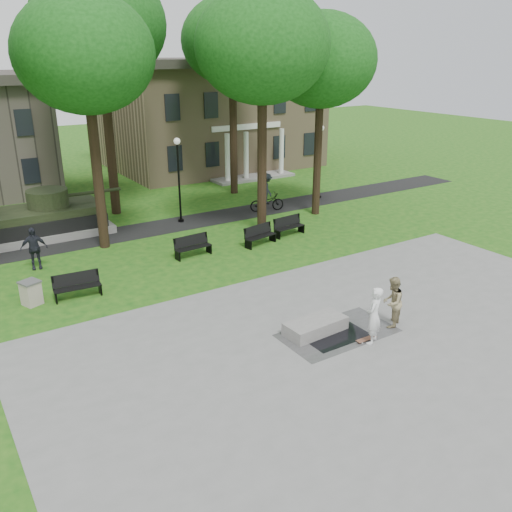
{
  "coord_description": "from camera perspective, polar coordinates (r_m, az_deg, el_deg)",
  "views": [
    {
      "loc": [
        -11.86,
        -14.83,
        9.05
      ],
      "look_at": [
        -0.9,
        2.23,
        1.4
      ],
      "focal_mm": 38.0,
      "sensor_mm": 36.0,
      "label": 1
    }
  ],
  "objects": [
    {
      "name": "park_bench_2",
      "position": [
        27.01,
        0.39,
        2.27
      ],
      "size": [
        1.85,
        0.86,
        1.0
      ],
      "rotation": [
        0.0,
        0.0,
        0.2
      ],
      "color": "black",
      "rests_on": "ground"
    },
    {
      "name": "park_bench_3",
      "position": [
        28.5,
        3.44,
        3.22
      ],
      "size": [
        1.84,
        0.71,
        1.0
      ],
      "rotation": [
        0.0,
        0.0,
        0.11
      ],
      "color": "black",
      "rests_on": "ground"
    },
    {
      "name": "lamp_right",
      "position": [
        35.71,
        6.78,
        10.44
      ],
      "size": [
        0.36,
        0.36,
        4.73
      ],
      "color": "black",
      "rests_on": "ground"
    },
    {
      "name": "skateboarder",
      "position": [
        18.15,
        12.31,
        -6.15
      ],
      "size": [
        0.86,
        0.77,
        1.97
      ],
      "primitive_type": "imported",
      "rotation": [
        0.0,
        0.0,
        3.67
      ],
      "color": "silver",
      "rests_on": "plaza"
    },
    {
      "name": "cyclist",
      "position": [
        32.8,
        1.16,
        6.35
      ],
      "size": [
        2.24,
        1.33,
        2.3
      ],
      "rotation": [
        0.0,
        0.0,
        1.31
      ],
      "color": "black",
      "rests_on": "ground"
    },
    {
      "name": "puddle",
      "position": [
        18.72,
        8.55,
        -8.42
      ],
      "size": [
        2.2,
        1.2,
        0.0
      ],
      "primitive_type": "cube",
      "color": "black",
      "rests_on": "plaza"
    },
    {
      "name": "park_bench_1",
      "position": [
        25.65,
        -6.71,
        1.1
      ],
      "size": [
        1.83,
        0.64,
        1.0
      ],
      "rotation": [
        0.0,
        0.0,
        0.07
      ],
      "color": "black",
      "rests_on": "ground"
    },
    {
      "name": "tree_5",
      "position": [
        36.32,
        -2.53,
        21.63
      ],
      "size": [
        6.4,
        6.4,
        12.44
      ],
      "color": "black",
      "rests_on": "ground"
    },
    {
      "name": "tree_4",
      "position": [
        32.4,
        -16.22,
        22.3
      ],
      "size": [
        7.2,
        7.2,
        13.5
      ],
      "color": "black",
      "rests_on": "ground"
    },
    {
      "name": "lamp_mid",
      "position": [
        30.46,
        -8.15,
        8.61
      ],
      "size": [
        0.36,
        0.36,
        4.73
      ],
      "color": "black",
      "rests_on": "ground"
    },
    {
      "name": "trash_bin",
      "position": [
        22.32,
        -22.6,
        -3.59
      ],
      "size": [
        0.86,
        0.86,
        0.96
      ],
      "rotation": [
        0.0,
        0.0,
        0.38
      ],
      "color": "#AE9F8F",
      "rests_on": "ground"
    },
    {
      "name": "plaza",
      "position": [
        17.86,
        15.39,
        -10.57
      ],
      "size": [
        22.0,
        16.0,
        0.02
      ],
      "primitive_type": "cube",
      "color": "gray",
      "rests_on": "ground"
    },
    {
      "name": "tree_2",
      "position": [
        27.93,
        0.68,
        21.21
      ],
      "size": [
        6.6,
        6.6,
        12.16
      ],
      "color": "black",
      "rests_on": "ground"
    },
    {
      "name": "tree_1",
      "position": [
        26.38,
        -17.57,
        19.57
      ],
      "size": [
        6.2,
        6.2,
        11.63
      ],
      "color": "black",
      "rests_on": "ground"
    },
    {
      "name": "concrete_block",
      "position": [
        18.84,
        6.28,
        -7.33
      ],
      "size": [
        2.25,
        1.11,
        0.45
      ],
      "primitive_type": "cube",
      "rotation": [
        0.0,
        0.0,
        0.05
      ],
      "color": "gray",
      "rests_on": "plaza"
    },
    {
      "name": "footpath",
      "position": [
        30.7,
        -8.49,
        3.3
      ],
      "size": [
        44.0,
        2.6,
        0.01
      ],
      "primitive_type": "cube",
      "color": "black",
      "rests_on": "ground"
    },
    {
      "name": "skateboard",
      "position": [
        18.66,
        11.54,
        -8.61
      ],
      "size": [
        0.78,
        0.21,
        0.07
      ],
      "primitive_type": "cube",
      "rotation": [
        0.0,
        0.0,
        -0.01
      ],
      "color": "brown",
      "rests_on": "plaza"
    },
    {
      "name": "park_bench_0",
      "position": [
        22.32,
        -18.35,
        -2.91
      ],
      "size": [
        1.83,
        0.67,
        1.0
      ],
      "rotation": [
        0.0,
        0.0,
        -0.08
      ],
      "color": "black",
      "rests_on": "ground"
    },
    {
      "name": "building_right",
      "position": [
        46.55,
        -4.69,
        14.8
      ],
      "size": [
        17.0,
        12.0,
        8.6
      ],
      "color": "#9E8460",
      "rests_on": "ground"
    },
    {
      "name": "tank_monument",
      "position": [
        30.46,
        -21.3,
        3.63
      ],
      "size": [
        7.45,
        3.4,
        2.4
      ],
      "color": "gray",
      "rests_on": "ground"
    },
    {
      "name": "ground",
      "position": [
        21.04,
        5.36,
        -4.91
      ],
      "size": [
        120.0,
        120.0,
        0.0
      ],
      "primitive_type": "plane",
      "color": "#164C11",
      "rests_on": "ground"
    },
    {
      "name": "pedestrian_walker",
      "position": [
        25.76,
        -22.34,
        0.75
      ],
      "size": [
        1.18,
        0.62,
        1.91
      ],
      "primitive_type": "imported",
      "rotation": [
        0.0,
        0.0,
        -0.15
      ],
      "color": "black",
      "rests_on": "ground"
    },
    {
      "name": "tree_3",
      "position": [
        31.41,
        6.91,
        19.71
      ],
      "size": [
        6.0,
        6.0,
        11.19
      ],
      "color": "black",
      "rests_on": "ground"
    },
    {
      "name": "friend_watching",
      "position": [
        19.41,
        14.16,
        -4.72
      ],
      "size": [
        1.11,
        1.04,
        1.83
      ],
      "primitive_type": "imported",
      "rotation": [
        0.0,
        0.0,
        3.65
      ],
      "color": "#91845E",
      "rests_on": "plaza"
    }
  ]
}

